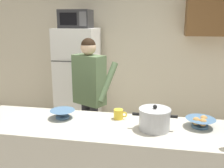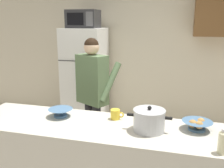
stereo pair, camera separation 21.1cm
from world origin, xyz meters
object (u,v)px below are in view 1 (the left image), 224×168
Objects in this scene: coffee_mug at (119,114)px; empty_bowl at (63,113)px; person_near_pot at (90,87)px; bread_bowl at (200,122)px; refrigerator at (78,81)px; cooking_pot at (154,119)px; microwave at (76,19)px.

empty_bowl is (-0.54, -0.08, -0.00)m from coffee_mug.
person_near_pot reaches higher than bread_bowl.
person_near_pot is (0.45, -0.89, 0.16)m from refrigerator.
person_near_pot is 1.50m from bread_bowl.
cooking_pot is at bearing -48.71° from person_near_pot.
cooking_pot is at bearing -6.90° from empty_bowl.
microwave reaches higher than coffee_mug.
microwave is 1.24× the size of cooking_pot.
refrigerator is 7.16× the size of empty_bowl.
microwave reaches higher than bread_bowl.
coffee_mug is 0.75m from bread_bowl.
refrigerator is 4.47× the size of cooking_pot.
bread_bowl is (1.25, -0.84, -0.05)m from person_near_pot.
refrigerator is 1.00m from microwave.
refrigerator is at bearing 134.30° from bread_bowl.
cooking_pot is (0.84, -0.96, -0.00)m from person_near_pot.
person_near_pot is 1.28m from cooking_pot.
coffee_mug is at bearing 8.36° from empty_bowl.
cooking_pot is at bearing -163.02° from bread_bowl.
refrigerator reaches higher than person_near_pot.
microwave is 1.85× the size of bread_bowl.
person_near_pot is at bearing -63.46° from refrigerator.
person_near_pot is at bearing 131.29° from cooking_pot.
microwave is at bearing 119.92° from coffee_mug.
refrigerator is 1.80m from empty_bowl.
person_near_pot is 4.24× the size of cooking_pot.
refrigerator reaches higher than empty_bowl.
microwave is 1.99× the size of empty_bowl.
microwave is at bearing 134.67° from bread_bowl.
refrigerator is at bearing 119.60° from coffee_mug.
refrigerator reaches higher than coffee_mug.
refrigerator is at bearing 124.84° from cooking_pot.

